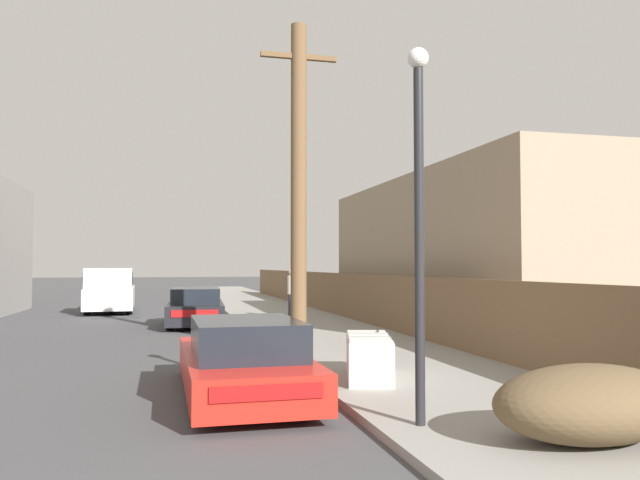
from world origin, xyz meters
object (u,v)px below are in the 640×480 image
at_px(discarded_fridge, 369,357).
at_px(pedestrian, 292,292).
at_px(street_lamp, 419,203).
at_px(parked_sports_car_red, 243,361).
at_px(pickup_truck, 110,291).
at_px(utility_pole, 299,182).
at_px(car_parked_mid, 196,308).
at_px(brush_pile, 590,404).

height_order(discarded_fridge, pedestrian, pedestrian).
bearing_deg(street_lamp, parked_sports_car_red, 124.30).
distance_m(parked_sports_car_red, pickup_truck, 18.91).
height_order(street_lamp, pedestrian, street_lamp).
relative_size(pickup_truck, utility_pole, 0.72).
bearing_deg(pickup_truck, utility_pole, 108.42).
xyz_separation_m(street_lamp, pedestrian, (1.48, 15.30, -1.73)).
distance_m(pickup_truck, street_lamp, 21.96).
relative_size(car_parked_mid, pedestrian, 2.41).
distance_m(discarded_fridge, utility_pole, 5.25).
xyz_separation_m(utility_pole, pedestrian, (1.50, 8.31, -2.90)).
distance_m(pickup_truck, brush_pile, 23.39).
distance_m(utility_pole, brush_pile, 8.95).
relative_size(pickup_truck, pedestrian, 2.99).
bearing_deg(utility_pole, car_parked_mid, 105.07).
distance_m(street_lamp, brush_pile, 2.93).
xyz_separation_m(parked_sports_car_red, car_parked_mid, (-0.21, 11.72, 0.05)).
xyz_separation_m(discarded_fridge, brush_pile, (1.12, -4.22, 0.06)).
height_order(utility_pole, brush_pile, utility_pole).
bearing_deg(parked_sports_car_red, brush_pile, -49.53).
bearing_deg(utility_pole, parked_sports_car_red, -112.30).
height_order(discarded_fridge, parked_sports_car_red, parked_sports_car_red).
height_order(car_parked_mid, street_lamp, street_lamp).
relative_size(brush_pile, pedestrian, 1.23).
relative_size(utility_pole, brush_pile, 3.39).
relative_size(discarded_fridge, brush_pile, 0.87).
xyz_separation_m(utility_pole, brush_pile, (1.51, -8.13, -3.42)).
bearing_deg(parked_sports_car_red, utility_pole, 67.21).
bearing_deg(street_lamp, pedestrian, 84.49).
xyz_separation_m(parked_sports_car_red, brush_pile, (3.29, -3.79, -0.02)).
bearing_deg(pedestrian, parked_sports_car_red, -104.55).
bearing_deg(pickup_truck, car_parked_mid, 113.81).
bearing_deg(brush_pile, utility_pole, 100.55).
bearing_deg(pedestrian, street_lamp, -95.51).
bearing_deg(utility_pole, pedestrian, 79.74).
relative_size(discarded_fridge, pickup_truck, 0.36).
xyz_separation_m(discarded_fridge, utility_pole, (-0.39, 3.91, 3.48)).
height_order(car_parked_mid, brush_pile, car_parked_mid).
xyz_separation_m(discarded_fridge, street_lamp, (-0.36, -3.08, 2.31)).
relative_size(discarded_fridge, utility_pole, 0.26).
bearing_deg(car_parked_mid, discarded_fridge, -74.96).
bearing_deg(discarded_fridge, parked_sports_car_red, -153.88).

